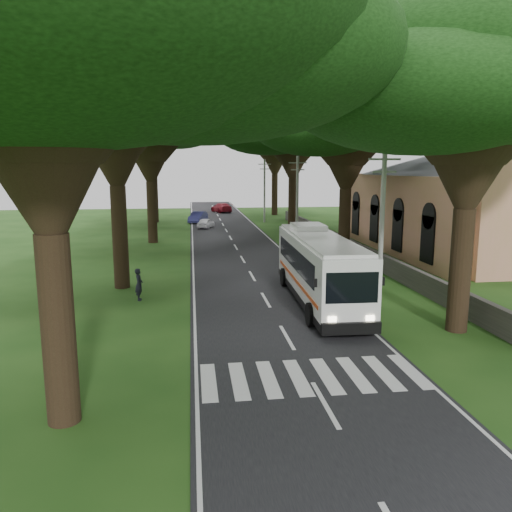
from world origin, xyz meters
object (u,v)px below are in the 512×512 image
distant_car_a (206,223)px  distant_car_b (198,217)px  pole_near (382,225)px  church (455,193)px  pole_mid (297,200)px  pedestrian (139,284)px  coach_bus (319,267)px  pole_far (264,190)px  distant_car_c (221,208)px

distant_car_a → distant_car_b: 5.89m
pole_near → distant_car_a: bearing=102.6°
church → pole_near: 19.88m
pole_mid → pedestrian: pole_mid is taller
coach_bus → pole_near: bearing=-23.8°
pole_mid → pole_far: 20.00m
coach_bus → pedestrian: size_ratio=6.91×
pole_mid → distant_car_c: bearing=97.5°
pole_near → coach_bus: 3.85m
pole_mid → distant_car_c: size_ratio=1.58×
coach_bus → pedestrian: (-9.40, 1.58, -1.02)m
pole_far → coach_bus: bearing=-94.1°
distant_car_a → distant_car_c: (3.06, 20.54, 0.15)m
coach_bus → pedestrian: bearing=172.2°
pole_near → pole_mid: bearing=90.0°
church → pedestrian: (-24.56, -12.63, -4.04)m
pole_near → coach_bus: (-2.80, 1.33, -2.29)m
pole_near → distant_car_c: (-4.63, 55.02, -3.41)m
pole_near → distant_car_b: (-8.50, 40.31, -3.44)m
pole_near → pole_mid: 20.00m
church → distant_car_b: church is taller
pole_mid → pedestrian: bearing=-125.5°
pole_far → pedestrian: 39.18m
coach_bus → distant_car_a: bearing=100.1°
pole_mid → distant_car_b: (-8.50, 20.31, -3.44)m
distant_car_b → distant_car_c: size_ratio=0.86×
pole_near → pedestrian: size_ratio=4.62×
distant_car_a → distant_car_c: bearing=-80.0°
distant_car_c → coach_bus: bearing=74.4°
pole_near → distant_car_b: bearing=101.9°
pole_far → distant_car_b: 9.17m
pole_mid → distant_car_b: bearing=112.7°
church → pole_near: size_ratio=3.00×
distant_car_a → distant_car_c: distant_car_c is taller
coach_bus → distant_car_a: coach_bus is taller
pole_far → distant_car_a: 10.12m
church → coach_bus: (-15.16, -14.21, -3.02)m
pole_mid → pedestrian: size_ratio=4.62×
church → pedestrian: size_ratio=13.85×
pole_far → coach_bus: size_ratio=0.67×
church → pole_mid: bearing=160.2°
coach_bus → pedestrian: coach_bus is taller
distant_car_a → pole_mid: bearing=136.5°
distant_car_a → pole_near: bearing=121.1°
distant_car_a → pedestrian: size_ratio=1.99×
pole_far → distant_car_a: size_ratio=2.32×
coach_bus → distant_car_a: 33.53m
pole_mid → distant_car_b: 22.28m
pole_mid → distant_car_c: pole_mid is taller
coach_bus → distant_car_b: size_ratio=2.76×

